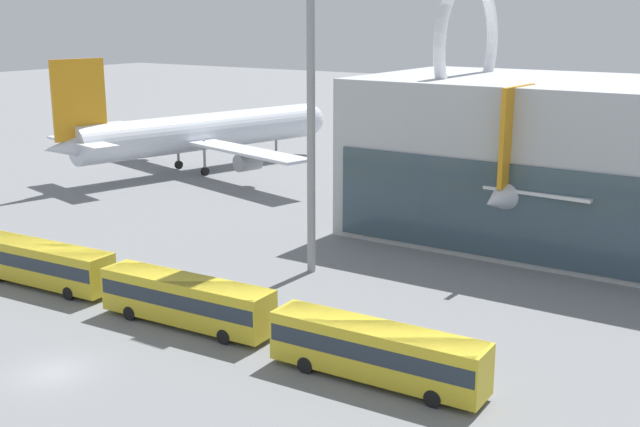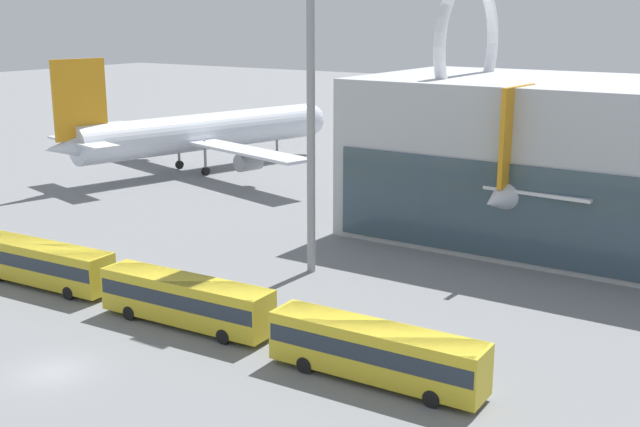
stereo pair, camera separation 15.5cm
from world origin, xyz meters
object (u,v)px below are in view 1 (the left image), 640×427
at_px(airliner_at_gate_far, 581,166).
at_px(floodlight_mast, 311,43).
at_px(shuttle_bus_1, 186,298).
at_px(shuttle_bus_2, 377,349).
at_px(shuttle_bus_0, 42,262).
at_px(airliner_at_gate_near, 194,133).

distance_m(airliner_at_gate_far, floodlight_mast, 33.62).
xyz_separation_m(shuttle_bus_1, shuttle_bus_2, (14.87, -0.27, 0.00)).
xyz_separation_m(airliner_at_gate_far, shuttle_bus_0, (-28.77, -42.65, -3.86)).
height_order(shuttle_bus_0, shuttle_bus_1, same).
height_order(shuttle_bus_1, shuttle_bus_2, same).
relative_size(airliner_at_gate_near, shuttle_bus_1, 3.35).
distance_m(shuttle_bus_0, shuttle_bus_2, 29.74).
relative_size(airliner_at_gate_near, airliner_at_gate_far, 0.94).
bearing_deg(airliner_at_gate_far, shuttle_bus_1, 165.43).
bearing_deg(shuttle_bus_2, shuttle_bus_0, 177.70).
distance_m(airliner_at_gate_far, shuttle_bus_1, 44.94).
relative_size(airliner_at_gate_near, floodlight_mast, 1.59).
bearing_deg(airliner_at_gate_near, airliner_at_gate_far, -74.37).
height_order(airliner_at_gate_far, floodlight_mast, floodlight_mast).
xyz_separation_m(shuttle_bus_0, floodlight_mast, (15.27, 14.55, 16.42)).
bearing_deg(shuttle_bus_1, shuttle_bus_2, -3.89).
distance_m(airliner_at_gate_near, shuttle_bus_2, 66.17).
height_order(airliner_at_gate_far, shuttle_bus_1, airliner_at_gate_far).
xyz_separation_m(airliner_at_gate_near, floodlight_mast, (36.89, -26.86, 13.16)).
bearing_deg(shuttle_bus_0, floodlight_mast, 40.17).
xyz_separation_m(shuttle_bus_0, shuttle_bus_2, (29.74, -0.18, 0.00)).
bearing_deg(floodlight_mast, airliner_at_gate_far, 64.35).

